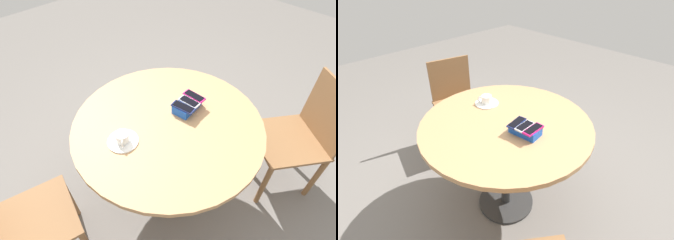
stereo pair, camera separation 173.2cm
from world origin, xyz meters
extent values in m
plane|color=slate|center=(0.00, 0.00, 0.00)|extent=(8.00, 8.00, 0.00)
cylinder|color=#2D2D2D|center=(0.00, 0.00, 0.01)|extent=(0.42, 0.42, 0.02)
cylinder|color=#2D2D2D|center=(0.00, 0.00, 0.37)|extent=(0.07, 0.07, 0.70)
cylinder|color=tan|center=(0.00, 0.00, 0.73)|extent=(1.08, 1.08, 0.03)
cube|color=blue|center=(-0.16, 0.00, 0.77)|extent=(0.19, 0.12, 0.05)
cube|color=white|center=(-0.15, -0.05, 0.76)|extent=(0.10, 0.02, 0.02)
cube|color=#D11975|center=(-0.22, 0.00, 0.81)|extent=(0.06, 0.14, 0.01)
cube|color=black|center=(-0.22, 0.00, 0.81)|extent=(0.05, 0.12, 0.00)
cube|color=silver|center=(-0.16, 0.01, 0.80)|extent=(0.06, 0.13, 0.01)
cube|color=black|center=(-0.16, 0.01, 0.81)|extent=(0.06, 0.11, 0.00)
cube|color=navy|center=(-0.11, 0.02, 0.80)|extent=(0.08, 0.14, 0.01)
cube|color=black|center=(-0.11, 0.02, 0.81)|extent=(0.07, 0.13, 0.00)
cylinder|color=white|center=(0.27, -0.07, 0.75)|extent=(0.16, 0.16, 0.01)
cylinder|color=white|center=(0.27, -0.07, 0.78)|extent=(0.07, 0.07, 0.05)
cylinder|color=brown|center=(0.27, -0.07, 0.80)|extent=(0.06, 0.06, 0.00)
torus|color=white|center=(0.29, -0.04, 0.78)|extent=(0.04, 0.04, 0.05)
cube|color=brown|center=(0.81, -0.20, 0.45)|extent=(0.49, 0.49, 0.02)
cylinder|color=brown|center=(0.59, -0.33, 0.22)|extent=(0.04, 0.04, 0.44)
cylinder|color=brown|center=(0.94, -0.41, 0.22)|extent=(0.04, 0.04, 0.44)
cube|color=brown|center=(-0.66, 0.49, 0.44)|extent=(0.60, 0.60, 0.02)
cube|color=brown|center=(-0.83, 0.61, 0.66)|extent=(0.26, 0.34, 0.42)
cylinder|color=brown|center=(-0.62, 0.22, 0.22)|extent=(0.04, 0.04, 0.43)
cylinder|color=brown|center=(-0.39, 0.53, 0.22)|extent=(0.04, 0.04, 0.43)
cylinder|color=brown|center=(-0.93, 0.45, 0.22)|extent=(0.04, 0.04, 0.43)
cylinder|color=brown|center=(-0.70, 0.76, 0.22)|extent=(0.04, 0.04, 0.43)
camera|label=1|loc=(0.73, 0.72, 1.81)|focal=28.00mm
camera|label=2|loc=(-0.98, 0.95, 1.66)|focal=28.00mm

